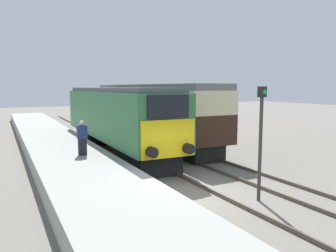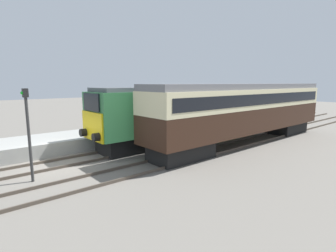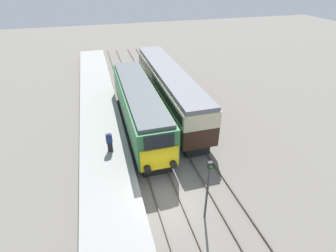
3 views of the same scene
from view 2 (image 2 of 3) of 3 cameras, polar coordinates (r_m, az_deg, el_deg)
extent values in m
plane|color=slate|center=(14.79, -23.19, -7.82)|extent=(120.00, 120.00, 0.00)
cube|color=gray|center=(21.06, -4.89, -0.96)|extent=(3.50, 50.00, 0.81)
cube|color=#4C4238|center=(17.40, -8.01, -4.37)|extent=(0.07, 60.00, 0.14)
cube|color=#4C4238|center=(16.24, -5.29, -5.32)|extent=(0.07, 60.00, 0.14)
cube|color=#4C4238|center=(14.73, -0.86, -6.83)|extent=(0.07, 60.00, 0.14)
cube|color=#4C4238|center=(13.70, 2.99, -8.10)|extent=(0.07, 60.00, 0.14)
cube|color=black|center=(16.51, -7.82, -3.58)|extent=(2.03, 4.00, 1.00)
cube|color=black|center=(22.38, 11.50, -0.26)|extent=(2.03, 4.00, 1.00)
cube|color=#2D6B3D|center=(18.90, 3.37, 3.77)|extent=(2.70, 13.78, 2.67)
cube|color=yellow|center=(15.09, -16.09, -0.07)|extent=(2.48, 0.10, 1.60)
cube|color=black|center=(14.94, -16.32, 5.00)|extent=(1.89, 0.10, 0.96)
cube|color=#4C5156|center=(18.81, 3.41, 8.18)|extent=(2.38, 13.23, 0.24)
cylinder|color=black|center=(15.86, -17.97, -1.36)|extent=(0.44, 0.35, 0.44)
cylinder|color=black|center=(14.32, -15.37, -2.36)|extent=(0.44, 0.35, 0.44)
cube|color=black|center=(14.52, 2.94, -5.42)|extent=(1.89, 3.60, 0.95)
cube|color=black|center=(24.39, 24.38, -0.19)|extent=(1.89, 3.60, 0.95)
cube|color=#331E14|center=(18.92, 16.61, 1.57)|extent=(2.70, 16.62, 1.57)
cube|color=beige|center=(18.78, 16.81, 5.82)|extent=(2.71, 16.62, 1.24)
cube|color=black|center=(18.78, 16.81, 5.82)|extent=(2.75, 15.95, 0.68)
cube|color=slate|center=(18.76, 16.93, 8.25)|extent=(2.48, 16.62, 0.36)
cube|color=black|center=(19.08, -11.12, 0.21)|extent=(0.36, 0.24, 0.76)
cube|color=navy|center=(18.99, -11.19, 2.29)|extent=(0.44, 0.26, 0.63)
sphere|color=beige|center=(18.94, -11.23, 3.56)|extent=(0.21, 0.21, 0.21)
cylinder|color=#333333|center=(12.40, -27.94, -2.80)|extent=(0.12, 0.12, 3.60)
cube|color=black|center=(12.18, -28.66, 6.35)|extent=(0.24, 0.20, 0.36)
sphere|color=green|center=(12.16, -29.16, 6.31)|extent=(0.14, 0.14, 0.14)
camera|label=1|loc=(20.64, -57.06, 4.44)|focal=35.00mm
camera|label=3|loc=(19.62, -66.06, 28.02)|focal=28.00mm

